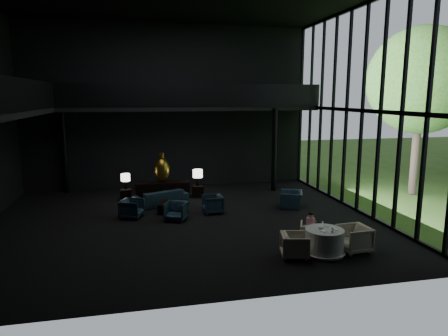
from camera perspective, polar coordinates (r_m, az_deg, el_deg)
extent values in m
cube|color=black|center=(14.88, -5.63, -7.62)|extent=(14.00, 12.00, 0.02)
cube|color=black|center=(20.15, -7.79, 8.57)|extent=(14.00, 0.04, 8.00)
cube|color=black|center=(8.25, -1.35, 6.40)|extent=(14.00, 0.04, 8.00)
cube|color=black|center=(19.26, -4.56, 8.56)|extent=(12.00, 2.00, 0.25)
cube|color=black|center=(14.51, -26.27, 9.39)|extent=(0.06, 12.00, 1.00)
cube|color=black|center=(18.26, -4.16, 10.36)|extent=(12.00, 0.06, 1.00)
cylinder|color=black|center=(20.25, -21.84, 2.26)|extent=(0.24, 0.24, 4.00)
cylinder|color=black|center=(19.33, 7.17, 2.57)|extent=(0.24, 0.24, 4.00)
cylinder|color=#382D23|center=(20.50, 25.76, 3.33)|extent=(0.36, 0.36, 4.90)
sphere|color=#2B5E21|center=(20.40, 26.37, 11.16)|extent=(4.80, 4.80, 4.80)
cube|color=black|center=(18.12, -8.76, -3.21)|extent=(2.37, 0.54, 0.75)
ellipsoid|color=brown|center=(18.10, -8.87, -0.24)|extent=(0.70, 0.70, 1.09)
cylinder|color=brown|center=(17.99, -8.93, 1.80)|extent=(0.24, 0.24, 0.22)
cube|color=black|center=(18.14, -13.81, -3.74)|extent=(0.48, 0.48, 0.53)
cylinder|color=black|center=(18.13, -13.86, -2.34)|extent=(0.12, 0.12, 0.35)
cylinder|color=white|center=(18.06, -13.91, -1.31)|extent=(0.40, 0.40, 0.32)
cube|color=black|center=(18.34, -3.76, -3.32)|extent=(0.48, 0.48, 0.52)
cylinder|color=black|center=(18.22, -3.77, -1.93)|extent=(0.13, 0.13, 0.39)
cylinder|color=white|center=(18.15, -3.78, -0.78)|extent=(0.44, 0.44, 0.36)
imported|color=#1D293C|center=(17.04, -9.06, -3.70)|extent=(2.58, 1.60, 0.97)
imported|color=#15232F|center=(15.54, -13.06, -5.55)|extent=(0.94, 0.97, 0.79)
imported|color=black|center=(15.78, -1.63, -5.05)|extent=(0.73, 0.78, 0.78)
imported|color=black|center=(14.95, -6.88, -6.04)|extent=(0.96, 0.93, 0.76)
imported|color=black|center=(16.80, 9.56, -4.13)|extent=(0.95, 1.14, 0.85)
cube|color=black|center=(16.06, -7.63, -5.59)|extent=(1.07, 1.07, 0.40)
cylinder|color=white|center=(12.16, 14.12, -10.17)|extent=(1.11, 1.11, 0.75)
cone|color=white|center=(12.28, 14.05, -11.59)|extent=(1.26, 1.26, 0.10)
imported|color=beige|center=(12.94, 12.41, -9.03)|extent=(0.85, 0.83, 0.67)
imported|color=beige|center=(12.58, 18.10, -9.23)|extent=(0.91, 0.97, 0.94)
imported|color=beige|center=(11.77, 10.08, -10.67)|extent=(0.85, 0.88, 0.77)
cylinder|color=#C98892|center=(12.85, 12.26, -7.74)|extent=(0.26, 0.26, 0.37)
sphere|color=#D8A884|center=(12.77, 12.31, -6.54)|extent=(0.19, 0.19, 0.19)
ellipsoid|color=black|center=(12.76, 12.31, -6.41)|extent=(0.20, 0.20, 0.13)
cylinder|color=white|center=(11.89, 14.02, -8.69)|extent=(0.28, 0.28, 0.01)
cylinder|color=white|center=(12.39, 14.57, -7.94)|extent=(0.27, 0.27, 0.02)
cylinder|color=white|center=(12.11, 15.71, -8.42)|extent=(0.22, 0.22, 0.01)
cylinder|color=white|center=(12.09, 15.23, -8.26)|extent=(0.10, 0.10, 0.06)
ellipsoid|color=white|center=(12.04, 13.64, -8.29)|extent=(0.15, 0.15, 0.07)
cylinder|color=#99999E|center=(11.79, 15.21, -8.75)|extent=(0.08, 0.08, 0.08)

